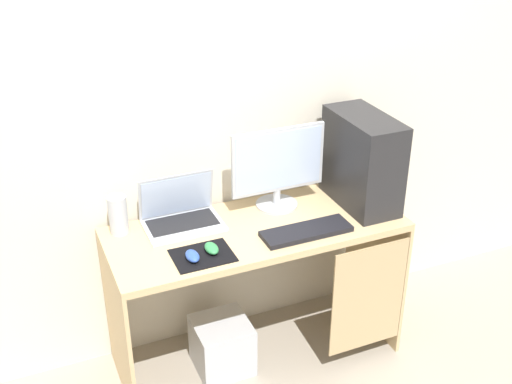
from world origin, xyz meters
name	(u,v)px	position (x,y,z in m)	size (l,w,h in m)	color
ground_plane	(256,353)	(0.00, 0.00, 0.00)	(8.00, 8.00, 0.00)	#9E9384
wall_back	(230,97)	(0.00, 0.32, 1.30)	(4.00, 0.05, 2.60)	beige
desk	(261,256)	(0.02, -0.01, 0.61)	(1.39, 0.55, 0.77)	tan
pc_tower	(362,161)	(0.57, 0.02, 1.00)	(0.22, 0.44, 0.46)	#232326
monitor	(278,168)	(0.17, 0.14, 0.98)	(0.47, 0.21, 0.41)	#B7BCC6
laptop	(181,215)	(-0.31, 0.16, 0.82)	(0.36, 0.24, 0.23)	#B7BCC6
speaker	(118,215)	(-0.60, 0.19, 0.86)	(0.09, 0.09, 0.18)	#B7BCC6
keyboard	(306,231)	(0.19, -0.15, 0.78)	(0.42, 0.14, 0.02)	black
mousepad	(203,255)	(-0.31, -0.14, 0.77)	(0.26, 0.20, 0.01)	black
mouse_left	(211,248)	(-0.27, -0.13, 0.79)	(0.06, 0.10, 0.03)	#338C4C
mouse_right	(192,256)	(-0.36, -0.16, 0.79)	(0.06, 0.10, 0.03)	#2D51B2
subwoofer	(222,345)	(-0.19, -0.02, 0.14)	(0.27, 0.27, 0.27)	#B7BCC6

